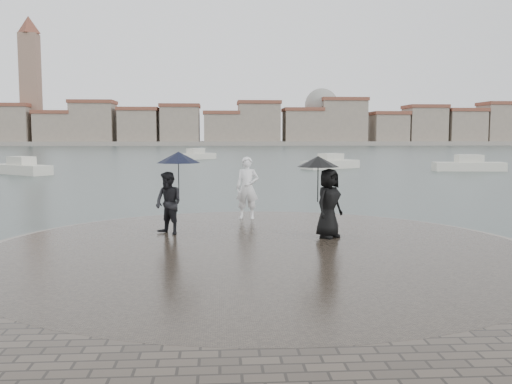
{
  "coord_description": "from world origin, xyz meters",
  "views": [
    {
      "loc": [
        -0.89,
        -8.72,
        2.79
      ],
      "look_at": [
        0.0,
        4.8,
        1.45
      ],
      "focal_mm": 40.0,
      "sensor_mm": 36.0,
      "label": 1
    }
  ],
  "objects": [
    {
      "name": "ground",
      "position": [
        0.0,
        0.0,
        0.0
      ],
      "size": [
        400.0,
        400.0,
        0.0
      ],
      "primitive_type": "plane",
      "color": "#2B3835",
      "rests_on": "ground"
    },
    {
      "name": "kerb_ring",
      "position": [
        0.0,
        3.5,
        0.16
      ],
      "size": [
        12.5,
        12.5,
        0.32
      ],
      "primitive_type": "cylinder",
      "color": "gray",
      "rests_on": "ground"
    },
    {
      "name": "visitor_right",
      "position": [
        1.66,
        4.64,
        1.46
      ],
      "size": [
        1.23,
        1.08,
        1.95
      ],
      "color": "black",
      "rests_on": "quay_tip"
    },
    {
      "name": "quay_tip",
      "position": [
        0.0,
        3.5,
        0.18
      ],
      "size": [
        11.9,
        11.9,
        0.36
      ],
      "primitive_type": "cylinder",
      "color": "#2D261E",
      "rests_on": "ground"
    },
    {
      "name": "visitor_left",
      "position": [
        -2.05,
        5.39,
        1.51
      ],
      "size": [
        1.28,
        1.12,
        2.04
      ],
      "color": "black",
      "rests_on": "quay_tip"
    },
    {
      "name": "boats",
      "position": [
        2.23,
        42.18,
        0.38
      ],
      "size": [
        39.74,
        30.97,
        1.5
      ],
      "color": "beige",
      "rests_on": "ground"
    },
    {
      "name": "far_skyline",
      "position": [
        -6.29,
        160.71,
        5.61
      ],
      "size": [
        260.0,
        20.0,
        37.0
      ],
      "color": "gray",
      "rests_on": "ground"
    },
    {
      "name": "statue",
      "position": [
        -0.06,
        7.86,
        1.27
      ],
      "size": [
        0.73,
        0.55,
        1.82
      ],
      "primitive_type": "imported",
      "rotation": [
        0.0,
        0.0,
        -0.19
      ],
      "color": "white",
      "rests_on": "quay_tip"
    }
  ]
}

